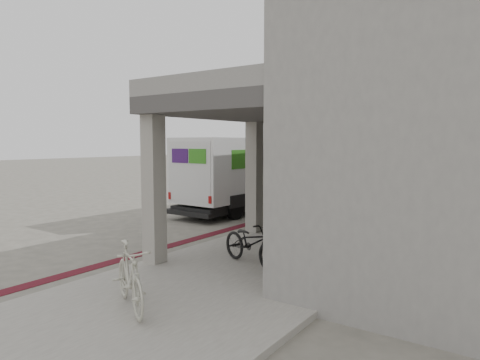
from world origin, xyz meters
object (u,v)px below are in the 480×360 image
Objects in this scene: bicycle_black at (251,243)px; bicycle_cream at (130,277)px; utility_cabinet at (353,224)px; fedex_truck at (244,172)px; bench at (299,218)px.

bicycle_cream is (-0.23, -3.11, 0.03)m from bicycle_black.
bicycle_cream is at bearing -96.99° from utility_cabinet.
bicycle_cream reaches higher than bicycle_black.
fedex_truck reaches higher than bicycle_black.
bicycle_cream is at bearing -63.57° from fedex_truck.
bench is at bearing -32.58° from fedex_truck.
utility_cabinet is 6.57m from bicycle_cream.
bicycle_cream reaches higher than bench.
bicycle_black is (4.75, -6.63, -0.94)m from fedex_truck.
bench is 2.06m from utility_cabinet.
utility_cabinet is 0.57× the size of bicycle_cream.
utility_cabinet is at bearing -33.49° from bench.
fedex_truck is at bearing 55.35° from bicycle_black.
fedex_truck is 10.78m from bicycle_cream.
bicycle_cream is (0.68, -7.14, 0.20)m from bench.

